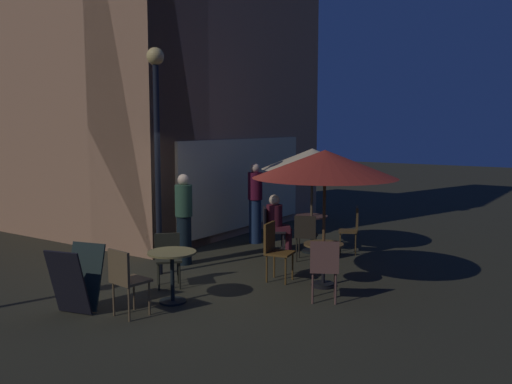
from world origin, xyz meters
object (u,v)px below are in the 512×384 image
(street_lamp_near_corner, at_px, (157,123))
(cafe_table_0, at_px, (311,227))
(cafe_chair_2, at_px, (353,226))
(cafe_chair_6, at_px, (168,254))
(patron_standing_1, at_px, (255,203))
(menu_sandwich_board, at_px, (77,279))
(cafe_chair_5, at_px, (125,276))
(cafe_chair_0, at_px, (269,226))
(cafe_chair_1, at_px, (306,233))
(cafe_chair_3, at_px, (275,246))
(cafe_chair_4, at_px, (324,265))
(cafe_table_2, at_px, (172,266))
(patron_seated_0, at_px, (277,220))
(patron_standing_2, at_px, (184,219))
(cafe_table_1, at_px, (323,257))
(patio_umbrella_0, at_px, (312,159))
(patio_umbrella_1, at_px, (325,164))

(street_lamp_near_corner, xyz_separation_m, cafe_table_0, (3.02, -1.41, -2.13))
(cafe_chair_2, bearing_deg, street_lamp_near_corner, 32.09)
(cafe_chair_6, distance_m, patron_standing_1, 3.63)
(menu_sandwich_board, distance_m, cafe_table_0, 5.24)
(cafe_chair_5, distance_m, patron_standing_1, 5.15)
(cafe_table_0, distance_m, cafe_chair_6, 3.55)
(cafe_chair_5, xyz_separation_m, cafe_chair_6, (1.44, 0.56, -0.06))
(cafe_table_0, distance_m, cafe_chair_0, 0.87)
(cafe_chair_1, relative_size, cafe_chair_3, 0.92)
(cafe_table_0, bearing_deg, cafe_chair_4, -148.40)
(cafe_table_2, bearing_deg, cafe_chair_1, -7.74)
(street_lamp_near_corner, bearing_deg, patron_seated_0, -17.83)
(cafe_table_0, height_order, patron_standing_2, patron_standing_2)
(cafe_chair_1, relative_size, cafe_chair_5, 0.95)
(cafe_table_2, height_order, cafe_chair_1, cafe_chair_1)
(cafe_chair_2, distance_m, cafe_chair_5, 5.35)
(cafe_table_1, xyz_separation_m, cafe_chair_4, (-0.74, -0.39, 0.08))
(street_lamp_near_corner, bearing_deg, cafe_table_0, -25.03)
(cafe_chair_3, distance_m, cafe_chair_6, 1.79)
(patio_umbrella_0, xyz_separation_m, cafe_chair_5, (-4.90, 0.24, -1.35))
(patio_umbrella_0, relative_size, cafe_chair_2, 2.22)
(cafe_chair_0, height_order, cafe_chair_3, cafe_chair_3)
(menu_sandwich_board, height_order, patio_umbrella_0, patio_umbrella_0)
(cafe_chair_6, bearing_deg, patron_standing_1, 143.62)
(menu_sandwich_board, distance_m, cafe_chair_4, 3.56)
(cafe_table_0, height_order, patio_umbrella_0, patio_umbrella_0)
(cafe_table_1, relative_size, patio_umbrella_1, 0.31)
(cafe_table_1, distance_m, cafe_chair_2, 2.50)
(cafe_table_1, relative_size, patron_standing_2, 0.42)
(cafe_chair_0, xyz_separation_m, patron_standing_1, (0.61, 0.77, 0.35))
(cafe_chair_5, relative_size, patron_seated_0, 0.79)
(cafe_table_0, height_order, cafe_table_1, cafe_table_0)
(street_lamp_near_corner, bearing_deg, patron_standing_2, 8.05)
(patron_standing_2, bearing_deg, street_lamp_near_corner, -6.47)
(street_lamp_near_corner, xyz_separation_m, patron_seated_0, (2.59, -0.83, -1.98))
(cafe_chair_0, xyz_separation_m, cafe_chair_1, (-0.26, -1.00, 0.00))
(cafe_chair_0, relative_size, patron_standing_1, 0.53)
(patron_standing_2, bearing_deg, patio_umbrella_1, 78.80)
(patron_seated_0, bearing_deg, patron_standing_2, -154.10)
(menu_sandwich_board, xyz_separation_m, cafe_chair_5, (0.25, -0.72, 0.10))
(cafe_table_0, relative_size, cafe_table_2, 0.99)
(street_lamp_near_corner, height_order, cafe_table_1, street_lamp_near_corner)
(cafe_table_0, relative_size, cafe_table_1, 1.07)
(patio_umbrella_1, bearing_deg, cafe_table_1, 0.00)
(patio_umbrella_0, height_order, cafe_chair_0, patio_umbrella_0)
(street_lamp_near_corner, distance_m, menu_sandwich_board, 3.08)
(patio_umbrella_0, relative_size, cafe_chair_0, 2.28)
(patron_seated_0, distance_m, patron_standing_2, 2.05)
(cafe_chair_3, distance_m, patron_standing_1, 3.04)
(menu_sandwich_board, bearing_deg, cafe_chair_0, -16.97)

